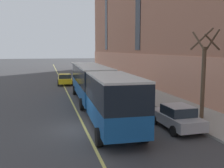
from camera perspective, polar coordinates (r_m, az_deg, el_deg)
name	(u,v)px	position (r m, az deg, el deg)	size (l,w,h in m)	color
ground_plane	(86,129)	(17.04, -5.61, -9.64)	(260.00, 260.00, 0.00)	#424244
sidewalk	(186,109)	(22.66, 15.74, -5.35)	(4.09, 160.00, 0.15)	#9E9B93
city_bus	(96,86)	(21.71, -3.40, -0.35)	(3.22, 19.54, 3.51)	#19569E
parked_car_silver_0	(177,117)	(17.19, 13.90, -6.97)	(2.06, 4.30, 1.56)	#B7B7BC
parked_car_black_1	(96,75)	(43.67, -3.58, 1.98)	(2.07, 4.84, 1.56)	black
parked_car_navy_4	(131,94)	(24.88, 4.24, -2.28)	(2.01, 4.34, 1.56)	navy
parked_car_white_5	(115,85)	(31.17, 0.75, -0.26)	(1.99, 4.48, 1.56)	silver
parked_car_red_6	(103,79)	(37.51, -1.94, 1.07)	(2.11, 4.63, 1.56)	#B21E19
parked_car_white_7	(89,72)	(50.28, -5.03, 2.71)	(2.02, 4.52, 1.56)	silver
taxi_cab	(65,79)	(37.89, -10.22, 1.02)	(2.13, 4.31, 1.56)	yellow
street_tree_mid_block	(204,73)	(19.50, 19.33, 2.20)	(1.74, 1.88, 6.43)	brown
fire_hydrant	(194,117)	(18.67, 17.38, -6.85)	(0.42, 0.24, 0.72)	red
lane_centerline	(79,117)	(19.89, -7.11, -7.13)	(0.16, 140.00, 0.01)	#E0D66B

